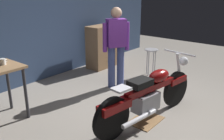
{
  "coord_description": "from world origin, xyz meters",
  "views": [
    {
      "loc": [
        -3.29,
        -1.94,
        2.06
      ],
      "look_at": [
        -0.05,
        0.7,
        0.65
      ],
      "focal_mm": 40.06,
      "sensor_mm": 36.0,
      "label": 1
    }
  ],
  "objects_px": {
    "shop_stool": "(151,55)",
    "mug_white_ceramic": "(3,62)",
    "person_standing": "(116,44)",
    "motorcycle": "(149,94)",
    "wooden_dresser": "(102,47)"
  },
  "relations": [
    {
      "from": "shop_stool",
      "to": "mug_white_ceramic",
      "type": "relative_size",
      "value": 5.32
    },
    {
      "from": "person_standing",
      "to": "shop_stool",
      "type": "height_order",
      "value": "person_standing"
    },
    {
      "from": "motorcycle",
      "to": "person_standing",
      "type": "height_order",
      "value": "person_standing"
    },
    {
      "from": "shop_stool",
      "to": "person_standing",
      "type": "bearing_deg",
      "value": 170.05
    },
    {
      "from": "shop_stool",
      "to": "wooden_dresser",
      "type": "relative_size",
      "value": 0.58
    },
    {
      "from": "motorcycle",
      "to": "wooden_dresser",
      "type": "height_order",
      "value": "wooden_dresser"
    },
    {
      "from": "person_standing",
      "to": "mug_white_ceramic",
      "type": "relative_size",
      "value": 13.89
    },
    {
      "from": "motorcycle",
      "to": "shop_stool",
      "type": "bearing_deg",
      "value": 37.8
    },
    {
      "from": "shop_stool",
      "to": "mug_white_ceramic",
      "type": "bearing_deg",
      "value": 167.0
    },
    {
      "from": "wooden_dresser",
      "to": "mug_white_ceramic",
      "type": "xyz_separation_m",
      "value": [
        -2.99,
        -0.59,
        0.4
      ]
    },
    {
      "from": "motorcycle",
      "to": "mug_white_ceramic",
      "type": "relative_size",
      "value": 18.12
    },
    {
      "from": "person_standing",
      "to": "wooden_dresser",
      "type": "distance_m",
      "value": 1.48
    },
    {
      "from": "motorcycle",
      "to": "shop_stool",
      "type": "xyz_separation_m",
      "value": [
        1.9,
        1.09,
        0.05
      ]
    },
    {
      "from": "wooden_dresser",
      "to": "shop_stool",
      "type": "bearing_deg",
      "value": -79.17
    },
    {
      "from": "person_standing",
      "to": "mug_white_ceramic",
      "type": "xyz_separation_m",
      "value": [
        -2.13,
        0.55,
        0.02
      ]
    }
  ]
}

